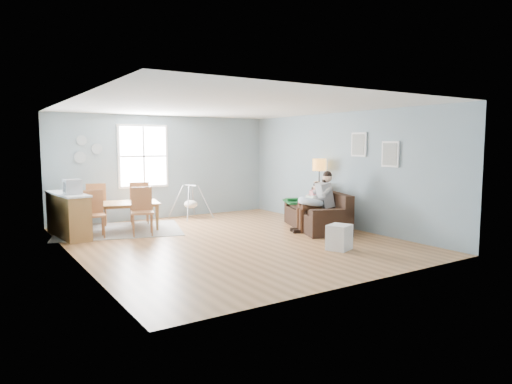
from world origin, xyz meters
TOP-DOWN VIEW (x-y plane):
  - room at (0.00, 0.00)m, footprint 8.40×9.40m
  - window at (-0.60, 3.46)m, footprint 1.32×0.08m
  - pictures at (2.97, -1.05)m, footprint 0.05×1.34m
  - wall_plates at (-2.00, 3.47)m, footprint 0.67×0.02m
  - sofa at (2.36, 0.03)m, footprint 1.63×2.34m
  - green_throw at (2.53, 0.73)m, footprint 1.24×1.16m
  - beige_pillow at (2.77, 0.47)m, footprint 0.32×0.53m
  - father at (2.12, -0.21)m, footprint 1.00×0.68m
  - nursing_pillow at (1.97, -0.16)m, footprint 0.74×0.73m
  - infant at (1.98, -0.12)m, footprint 0.19×0.37m
  - toddler at (2.35, 0.25)m, footprint 0.58×0.42m
  - floor_lamp at (2.73, 0.46)m, footprint 0.32×0.32m
  - storage_cube at (1.28, -1.80)m, footprint 0.53×0.51m
  - rug at (-1.60, 2.35)m, footprint 3.20×2.75m
  - dining_table at (-1.60, 2.35)m, footprint 1.96×1.34m
  - chair_sw at (-2.27, 1.84)m, footprint 0.51×0.51m
  - chair_se at (-1.32, 1.57)m, footprint 0.58×0.58m
  - chair_nw at (-1.88, 3.13)m, footprint 0.58×0.58m
  - chair_ne at (-0.94, 2.85)m, footprint 0.58×0.58m
  - counter at (-2.70, 2.23)m, footprint 0.66×1.71m
  - monitor at (-2.65, 1.91)m, footprint 0.34×0.32m
  - baby_swing at (0.49, 2.99)m, footprint 1.01×1.03m

SIDE VIEW (x-z plane):
  - rug at x=-1.60m, z-range 0.00..0.01m
  - storage_cube at x=1.28m, z-range 0.00..0.47m
  - sofa at x=2.36m, z-range -0.13..0.74m
  - dining_table at x=-1.60m, z-range 0.00..0.63m
  - baby_swing at x=0.49m, z-range -0.05..0.84m
  - counter at x=-2.70m, z-range 0.01..0.94m
  - green_throw at x=2.53m, z-range 0.53..0.57m
  - chair_sw at x=-2.27m, z-range 0.07..1.07m
  - chair_se at x=-1.32m, z-range 0.08..1.11m
  - chair_nw at x=-1.88m, z-range 0.08..1.12m
  - chair_ne at x=-0.94m, z-range 0.08..1.13m
  - nursing_pillow at x=1.97m, z-range 0.56..0.80m
  - father at x=2.12m, z-range 0.05..1.41m
  - toddler at x=2.35m, z-range 0.31..1.16m
  - infant at x=1.98m, z-range 0.68..0.82m
  - beige_pillow at x=2.77m, z-range 0.53..1.04m
  - monitor at x=-2.65m, z-range 0.93..1.24m
  - floor_lamp at x=2.73m, z-range 0.53..2.13m
  - window at x=-0.60m, z-range 0.84..2.46m
  - wall_plates at x=-2.00m, z-range 1.50..2.16m
  - pictures at x=2.97m, z-range 1.48..2.22m
  - room at x=0.00m, z-range 0.47..4.37m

